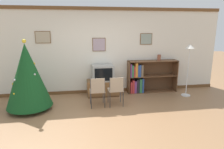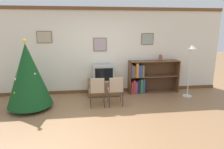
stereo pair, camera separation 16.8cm
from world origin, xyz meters
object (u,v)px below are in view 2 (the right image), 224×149
(standing_lamp, at_px, (191,57))
(bookshelf, at_px, (144,78))
(christmas_tree, at_px, (28,75))
(tv_console, at_px, (103,88))
(vase, at_px, (160,58))
(television, at_px, (103,73))
(folding_chair_right, at_px, (116,89))
(folding_chair_left, at_px, (97,90))

(standing_lamp, bearing_deg, bookshelf, 155.18)
(christmas_tree, bearing_deg, tv_console, 22.04)
(standing_lamp, bearing_deg, christmas_tree, -175.69)
(tv_console, xyz_separation_m, vase, (1.85, 0.08, 0.90))
(christmas_tree, distance_m, television, 2.17)
(tv_console, bearing_deg, standing_lamp, -10.27)
(television, bearing_deg, vase, 2.70)
(folding_chair_right, relative_size, bookshelf, 0.50)
(christmas_tree, relative_size, tv_console, 1.87)
(christmas_tree, bearing_deg, folding_chair_left, -4.34)
(vase, xyz_separation_m, standing_lamp, (0.72, -0.55, 0.08))
(christmas_tree, height_order, tv_console, christmas_tree)
(television, relative_size, bookshelf, 0.40)
(folding_chair_right, bearing_deg, standing_lamp, 11.63)
(television, distance_m, vase, 1.90)
(bookshelf, distance_m, standing_lamp, 1.54)
(tv_console, height_order, television, television)
(television, height_order, standing_lamp, standing_lamp)
(vase, height_order, standing_lamp, standing_lamp)
(christmas_tree, bearing_deg, television, 21.97)
(standing_lamp, bearing_deg, tv_console, 169.73)
(bookshelf, bearing_deg, vase, -1.82)
(christmas_tree, height_order, television, christmas_tree)
(bookshelf, bearing_deg, christmas_tree, -164.78)
(tv_console, distance_m, folding_chair_left, 1.00)
(christmas_tree, height_order, bookshelf, christmas_tree)
(vase, bearing_deg, television, -177.30)
(tv_console, xyz_separation_m, folding_chair_right, (0.25, -0.94, 0.23))
(folding_chair_right, relative_size, vase, 4.19)
(folding_chair_left, bearing_deg, bookshelf, 33.21)
(tv_console, relative_size, television, 1.51)
(christmas_tree, relative_size, folding_chair_left, 2.22)
(christmas_tree, xyz_separation_m, vase, (3.85, 0.90, 0.24))
(tv_console, relative_size, standing_lamp, 0.61)
(folding_chair_right, relative_size, standing_lamp, 0.51)
(television, bearing_deg, christmas_tree, -158.03)
(folding_chair_left, distance_m, standing_lamp, 2.96)
(christmas_tree, distance_m, standing_lamp, 4.60)
(christmas_tree, distance_m, tv_console, 2.26)
(christmas_tree, bearing_deg, vase, 13.08)
(christmas_tree, relative_size, standing_lamp, 1.14)
(folding_chair_left, relative_size, standing_lamp, 0.51)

